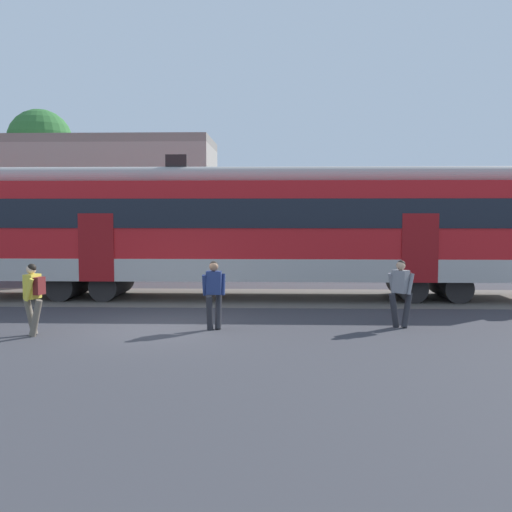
{
  "coord_description": "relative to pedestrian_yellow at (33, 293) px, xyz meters",
  "views": [
    {
      "loc": [
        2.88,
        -14.44,
        2.81
      ],
      "look_at": [
        2.31,
        2.38,
        1.6
      ],
      "focal_mm": 42.0,
      "sensor_mm": 36.0,
      "label": 1
    }
  ],
  "objects": [
    {
      "name": "pedestrian_yellow",
      "position": [
        0.0,
        0.0,
        0.0
      ],
      "size": [
        0.6,
        0.62,
        1.67
      ],
      "color": "#6B6051",
      "rests_on": "ground"
    },
    {
      "name": "background_building",
      "position": [
        -6.04,
        15.94,
        2.22
      ],
      "size": [
        16.89,
        5.0,
        9.2
      ],
      "color": "gray",
      "rests_on": "ground"
    },
    {
      "name": "street_tree_left",
      "position": [
        -6.82,
        17.84,
        5.5
      ],
      "size": [
        3.33,
        3.33,
        8.21
      ],
      "color": "brown",
      "rests_on": "ground"
    },
    {
      "name": "ground_plane",
      "position": [
        2.66,
        1.07,
        -0.99
      ],
      "size": [
        160.0,
        160.0,
        0.0
      ],
      "primitive_type": "plane",
      "color": "#38383D"
    },
    {
      "name": "pedestrian_navy",
      "position": [
        4.05,
        0.88,
        0.0
      ],
      "size": [
        0.54,
        0.63,
        1.67
      ],
      "color": "#28282D",
      "rests_on": "ground"
    },
    {
      "name": "pedestrian_grey",
      "position": [
        8.61,
        1.28,
        0.0
      ],
      "size": [
        0.68,
        0.5,
        1.67
      ],
      "color": "#28282D",
      "rests_on": "ground"
    }
  ]
}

